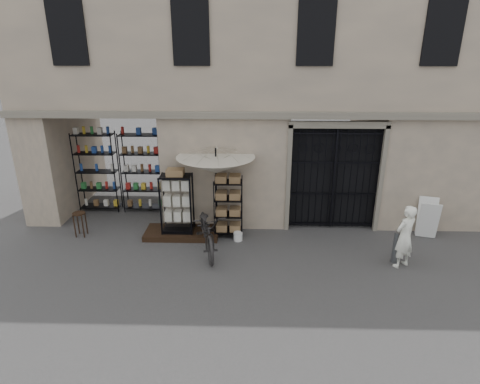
{
  "coord_description": "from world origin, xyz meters",
  "views": [
    {
      "loc": [
        -0.54,
        -8.33,
        5.0
      ],
      "look_at": [
        -0.8,
        1.4,
        1.35
      ],
      "focal_mm": 30.0,
      "sensor_mm": 36.0,
      "label": 1
    }
  ],
  "objects_px": {
    "display_cabinet": "(177,207)",
    "steel_bollard": "(396,247)",
    "easel_sign": "(428,218)",
    "white_bucket": "(238,236)",
    "wire_rack": "(228,208)",
    "wooden_stool": "(80,224)",
    "shopkeeper": "(400,266)",
    "bicycle": "(208,250)",
    "market_umbrella": "(216,160)"
  },
  "relations": [
    {
      "from": "wire_rack",
      "to": "shopkeeper",
      "type": "distance_m",
      "value": 4.51
    },
    {
      "from": "wooden_stool",
      "to": "steel_bollard",
      "type": "bearing_deg",
      "value": -8.46
    },
    {
      "from": "wooden_stool",
      "to": "easel_sign",
      "type": "height_order",
      "value": "easel_sign"
    },
    {
      "from": "white_bucket",
      "to": "wooden_stool",
      "type": "height_order",
      "value": "wooden_stool"
    },
    {
      "from": "wire_rack",
      "to": "bicycle",
      "type": "height_order",
      "value": "wire_rack"
    },
    {
      "from": "display_cabinet",
      "to": "bicycle",
      "type": "relative_size",
      "value": 0.8
    },
    {
      "from": "market_umbrella",
      "to": "white_bucket",
      "type": "distance_m",
      "value": 2.12
    },
    {
      "from": "bicycle",
      "to": "shopkeeper",
      "type": "bearing_deg",
      "value": -21.15
    },
    {
      "from": "wire_rack",
      "to": "wooden_stool",
      "type": "height_order",
      "value": "wire_rack"
    },
    {
      "from": "white_bucket",
      "to": "steel_bollard",
      "type": "distance_m",
      "value": 3.96
    },
    {
      "from": "white_bucket",
      "to": "easel_sign",
      "type": "height_order",
      "value": "easel_sign"
    },
    {
      "from": "white_bucket",
      "to": "bicycle",
      "type": "bearing_deg",
      "value": -143.32
    },
    {
      "from": "market_umbrella",
      "to": "wire_rack",
      "type": "bearing_deg",
      "value": -18.84
    },
    {
      "from": "white_bucket",
      "to": "bicycle",
      "type": "distance_m",
      "value": 0.95
    },
    {
      "from": "steel_bollard",
      "to": "easel_sign",
      "type": "bearing_deg",
      "value": 46.94
    },
    {
      "from": "market_umbrella",
      "to": "display_cabinet",
      "type": "bearing_deg",
      "value": -170.45
    },
    {
      "from": "steel_bollard",
      "to": "display_cabinet",
      "type": "bearing_deg",
      "value": 166.91
    },
    {
      "from": "steel_bollard",
      "to": "shopkeeper",
      "type": "xyz_separation_m",
      "value": [
        0.09,
        -0.17,
        -0.4
      ]
    },
    {
      "from": "market_umbrella",
      "to": "white_bucket",
      "type": "height_order",
      "value": "market_umbrella"
    },
    {
      "from": "display_cabinet",
      "to": "market_umbrella",
      "type": "height_order",
      "value": "market_umbrella"
    },
    {
      "from": "white_bucket",
      "to": "wooden_stool",
      "type": "bearing_deg",
      "value": 177.74
    },
    {
      "from": "shopkeeper",
      "to": "market_umbrella",
      "type": "bearing_deg",
      "value": -50.36
    },
    {
      "from": "bicycle",
      "to": "steel_bollard",
      "type": "bearing_deg",
      "value": -19.2
    },
    {
      "from": "wire_rack",
      "to": "display_cabinet",
      "type": "bearing_deg",
      "value": 160.99
    },
    {
      "from": "white_bucket",
      "to": "shopkeeper",
      "type": "bearing_deg",
      "value": -17.2
    },
    {
      "from": "wire_rack",
      "to": "wooden_stool",
      "type": "distance_m",
      "value": 4.07
    },
    {
      "from": "white_bucket",
      "to": "bicycle",
      "type": "relative_size",
      "value": 0.11
    },
    {
      "from": "wire_rack",
      "to": "market_umbrella",
      "type": "height_order",
      "value": "market_umbrella"
    },
    {
      "from": "white_bucket",
      "to": "shopkeeper",
      "type": "relative_size",
      "value": 0.15
    },
    {
      "from": "display_cabinet",
      "to": "steel_bollard",
      "type": "distance_m",
      "value": 5.62
    },
    {
      "from": "market_umbrella",
      "to": "easel_sign",
      "type": "xyz_separation_m",
      "value": [
        5.7,
        -0.05,
        -1.56
      ]
    },
    {
      "from": "display_cabinet",
      "to": "steel_bollard",
      "type": "height_order",
      "value": "display_cabinet"
    },
    {
      "from": "wooden_stool",
      "to": "easel_sign",
      "type": "relative_size",
      "value": 0.64
    },
    {
      "from": "display_cabinet",
      "to": "easel_sign",
      "type": "xyz_separation_m",
      "value": [
        6.75,
        0.12,
        -0.32
      ]
    },
    {
      "from": "wire_rack",
      "to": "market_umbrella",
      "type": "bearing_deg",
      "value": 139.36
    },
    {
      "from": "wooden_stool",
      "to": "bicycle",
      "type": "bearing_deg",
      "value": -11.68
    },
    {
      "from": "wire_rack",
      "to": "easel_sign",
      "type": "relative_size",
      "value": 1.57
    },
    {
      "from": "market_umbrella",
      "to": "wooden_stool",
      "type": "relative_size",
      "value": 4.31
    },
    {
      "from": "wooden_stool",
      "to": "wire_rack",
      "type": "bearing_deg",
      "value": 1.77
    },
    {
      "from": "steel_bollard",
      "to": "market_umbrella",
      "type": "bearing_deg",
      "value": 161.84
    },
    {
      "from": "wire_rack",
      "to": "steel_bollard",
      "type": "bearing_deg",
      "value": -39.9
    },
    {
      "from": "wooden_stool",
      "to": "steel_bollard",
      "type": "distance_m",
      "value": 8.22
    },
    {
      "from": "bicycle",
      "to": "wire_rack",
      "type": "bearing_deg",
      "value": 47.06
    },
    {
      "from": "display_cabinet",
      "to": "white_bucket",
      "type": "xyz_separation_m",
      "value": [
        1.64,
        -0.23,
        -0.75
      ]
    },
    {
      "from": "market_umbrella",
      "to": "wooden_stool",
      "type": "height_order",
      "value": "market_umbrella"
    },
    {
      "from": "shopkeeper",
      "to": "wire_rack",
      "type": "bearing_deg",
      "value": -50.43
    },
    {
      "from": "display_cabinet",
      "to": "easel_sign",
      "type": "relative_size",
      "value": 1.63
    },
    {
      "from": "wire_rack",
      "to": "bicycle",
      "type": "relative_size",
      "value": 0.77
    },
    {
      "from": "market_umbrella",
      "to": "shopkeeper",
      "type": "bearing_deg",
      "value": -19.75
    },
    {
      "from": "display_cabinet",
      "to": "easel_sign",
      "type": "height_order",
      "value": "display_cabinet"
    }
  ]
}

